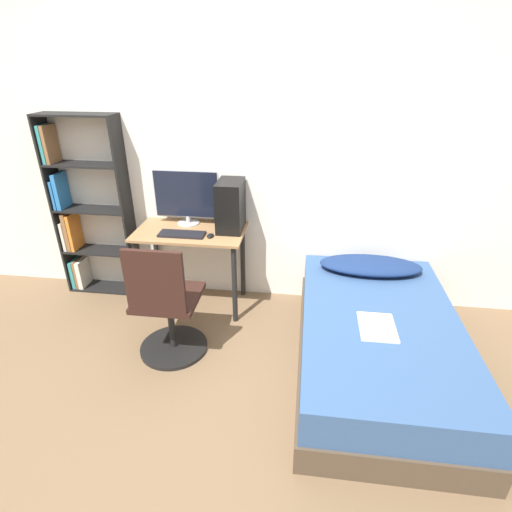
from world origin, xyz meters
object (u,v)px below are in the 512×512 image
at_px(monitor, 186,196).
at_px(keyboard, 182,234).
at_px(office_chair, 167,313).
at_px(pc_tower, 231,206).
at_px(bookshelf, 82,215).
at_px(bed, 377,343).

xyz_separation_m(monitor, keyboard, (0.02, -0.27, -0.24)).
distance_m(office_chair, pc_tower, 1.04).
bearing_deg(monitor, bookshelf, -179.90).
xyz_separation_m(keyboard, pc_tower, (0.38, 0.19, 0.20)).
distance_m(office_chair, monitor, 1.07).
xyz_separation_m(office_chair, keyboard, (-0.04, 0.60, 0.37)).
distance_m(bookshelf, keyboard, 1.05).
xyz_separation_m(monitor, pc_tower, (0.40, -0.08, -0.04)).
distance_m(bookshelf, office_chair, 1.43).
bearing_deg(pc_tower, keyboard, -153.45).
bearing_deg(monitor, bed, -27.29).
height_order(bed, monitor, monitor).
relative_size(bookshelf, monitor, 2.86).
distance_m(office_chair, bed, 1.55).
height_order(monitor, pc_tower, monitor).
distance_m(office_chair, keyboard, 0.71).
height_order(bookshelf, office_chair, bookshelf).
relative_size(office_chair, monitor, 1.66).
relative_size(bookshelf, office_chair, 1.73).
relative_size(monitor, keyboard, 1.51).
distance_m(bookshelf, monitor, 1.02).
relative_size(bed, pc_tower, 4.43).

